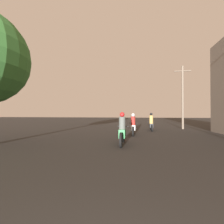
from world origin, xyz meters
TOP-DOWN VIEW (x-y plane):
  - motorcycle_green at (-0.56, 7.65)m, footprint 0.60×2.12m
  - motorcycle_white at (-0.09, 11.13)m, footprint 0.60×2.14m
  - motorcycle_black at (1.46, 14.03)m, footprint 0.60×1.86m
  - utility_pole_far at (4.73, 16.04)m, footprint 1.60×0.20m

SIDE VIEW (x-z plane):
  - motorcycle_white at x=-0.09m, z-range -0.15..1.40m
  - motorcycle_green at x=-0.56m, z-range -0.16..1.44m
  - motorcycle_black at x=1.46m, z-range -0.16..1.45m
  - utility_pole_far at x=4.73m, z-range 0.16..6.46m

